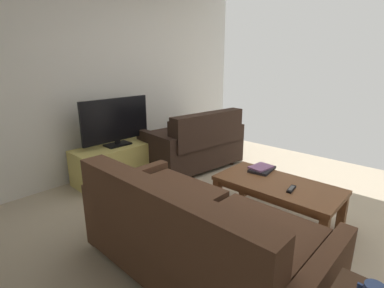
{
  "coord_description": "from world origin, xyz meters",
  "views": [
    {
      "loc": [
        -1.16,
        2.25,
        1.55
      ],
      "look_at": [
        0.63,
        0.3,
        0.77
      ],
      "focal_mm": 27.27,
      "sensor_mm": 36.0,
      "label": 1
    }
  ],
  "objects": [
    {
      "name": "flat_tv",
      "position": [
        2.02,
        0.22,
        0.78
      ],
      "size": [
        0.21,
        0.95,
        0.61
      ],
      "color": "black",
      "rests_on": "tv_stand"
    },
    {
      "name": "book_stack",
      "position": [
        0.25,
        -0.39,
        0.43
      ],
      "size": [
        0.24,
        0.32,
        0.04
      ],
      "color": "black",
      "rests_on": "coffee_table"
    },
    {
      "name": "ground_plane",
      "position": [
        0.0,
        0.0,
        -0.0
      ],
      "size": [
        4.82,
        5.01,
        0.01
      ],
      "primitive_type": "cube",
      "color": "#B7A88E"
    },
    {
      "name": "tv_stand",
      "position": [
        2.02,
        0.22,
        0.23
      ],
      "size": [
        0.5,
        1.17,
        0.46
      ],
      "color": "#D8C666",
      "rests_on": "ground"
    },
    {
      "name": "loveseat_near",
      "position": [
        1.54,
        -0.76,
        0.37
      ],
      "size": [
        0.97,
        1.46,
        0.86
      ],
      "color": "black",
      "rests_on": "ground"
    },
    {
      "name": "wall_right",
      "position": [
        2.41,
        0.0,
        1.36
      ],
      "size": [
        0.12,
        5.01,
        2.72
      ],
      "primitive_type": "cube",
      "color": "white",
      "rests_on": "ground"
    },
    {
      "name": "sofa_main",
      "position": [
        0.04,
        0.93,
        0.35
      ],
      "size": [
        1.8,
        0.9,
        0.82
      ],
      "color": "black",
      "rests_on": "ground"
    },
    {
      "name": "coffee_table",
      "position": [
        -0.03,
        -0.2,
        0.34
      ],
      "size": [
        1.15,
        0.59,
        0.41
      ],
      "color": "brown",
      "rests_on": "ground"
    },
    {
      "name": "tv_remote",
      "position": [
        -0.19,
        -0.13,
        0.42
      ],
      "size": [
        0.07,
        0.16,
        0.02
      ],
      "color": "black",
      "rests_on": "coffee_table"
    }
  ]
}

